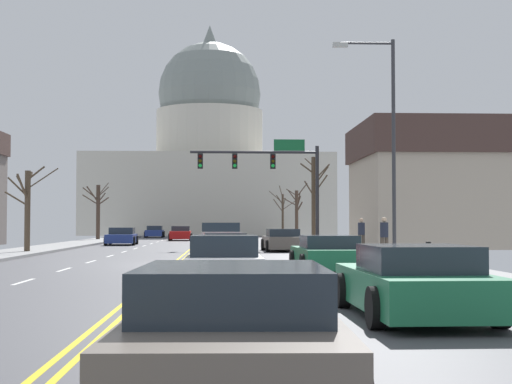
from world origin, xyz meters
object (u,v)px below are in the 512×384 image
sedan_near_04 (224,264)px  bicycle_parked (427,256)px  signal_gantry (271,169)px  pickup_truck_near_01 (221,241)px  sedan_near_03 (328,255)px  sedan_oncoming_01 (181,234)px  pedestrian_01 (361,233)px  sedan_near_00 (282,240)px  street_lamp_right (386,130)px  pedestrian_00 (384,235)px  sedan_oncoming_02 (155,232)px  sedan_oncoming_00 (122,237)px  sedan_near_02 (225,249)px  sedan_near_05 (414,283)px  sedan_near_06 (233,337)px

sedan_near_04 → bicycle_parked: bearing=43.9°
signal_gantry → pickup_truck_near_01: 11.49m
sedan_near_03 → sedan_oncoming_01: (-7.05, 42.99, 0.04)m
signal_gantry → sedan_near_04: signal_gantry is taller
pedestrian_01 → signal_gantry: bearing=112.5°
pedestrian_01 → sedan_near_00: bearing=124.6°
street_lamp_right → pedestrian_00: bearing=79.5°
pickup_truck_near_01 → sedan_near_03: (3.44, -12.00, -0.15)m
sedan_oncoming_02 → pedestrian_00: 51.28m
street_lamp_right → sedan_oncoming_00: (-13.21, 25.83, -4.48)m
pedestrian_01 → sedan_near_02: bearing=-133.4°
sedan_near_04 → bicycle_parked: (6.60, 6.35, -0.11)m
pickup_truck_near_01 → bicycle_parked: pickup_truck_near_01 is taller
sedan_near_05 → street_lamp_right: bearing=79.4°
signal_gantry → sedan_near_02: 17.26m
sedan_near_00 → pedestrian_00: size_ratio=2.81×
signal_gantry → sedan_near_04: 28.72m
signal_gantry → pickup_truck_near_01: bearing=-106.4°
sedan_near_02 → sedan_near_04: 11.78m
sedan_near_00 → sedan_oncoming_02: (-10.49, 38.45, 0.00)m
signal_gantry → sedan_near_06: size_ratio=1.67×
pickup_truck_near_01 → sedan_near_05: 23.83m
sedan_near_05 → sedan_oncoming_00: (-10.29, 41.39, 0.00)m
sedan_near_05 → sedan_oncoming_02: 68.82m
sedan_near_05 → pedestrian_01: 24.80m
sedan_oncoming_00 → sedan_oncoming_01: size_ratio=1.01×
sedan_oncoming_00 → pedestrian_01: pedestrian_01 is taller
sedan_oncoming_01 → pedestrian_01: size_ratio=2.74×
sedan_near_06 → sedan_near_00: bearing=84.8°
sedan_near_03 → sedan_oncoming_01: size_ratio=1.02×
sedan_near_06 → sedan_near_02: bearing=90.0°
sedan_near_03 → sedan_oncoming_00: (-10.46, 29.79, 0.02)m
sedan_near_00 → sedan_oncoming_00: bearing=131.4°
street_lamp_right → sedan_near_00: size_ratio=1.78×
sedan_near_02 → pedestrian_00: (6.60, 1.26, 0.52)m
sedan_oncoming_00 → sedan_near_06: bearing=-81.3°
sedan_near_02 → sedan_oncoming_02: (-7.26, 50.63, 0.03)m
street_lamp_right → signal_gantry: bearing=99.8°
sedan_near_00 → sedan_near_05: 29.58m
sedan_near_05 → sedan_near_03: bearing=89.2°
sedan_near_06 → sedan_oncoming_02: size_ratio=1.05×
street_lamp_right → bicycle_parked: 5.83m
street_lamp_right → sedan_near_03: (-2.75, -3.96, -4.49)m
sedan_near_06 → pedestrian_01: size_ratio=2.87×
sedan_near_06 → sedan_oncoming_02: sedan_oncoming_02 is taller
sedan_near_03 → sedan_near_00: bearing=90.1°
bicycle_parked → sedan_near_06: bearing=-110.2°
sedan_near_06 → sedan_oncoming_01: size_ratio=1.05×
street_lamp_right → sedan_near_06: 22.67m
signal_gantry → sedan_oncoming_02: bearing=106.5°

